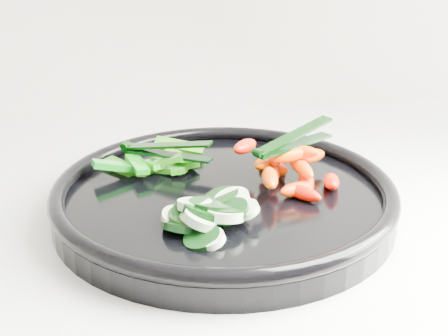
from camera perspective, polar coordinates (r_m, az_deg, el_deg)
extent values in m
cube|color=silver|center=(0.77, -19.41, -3.89)|extent=(2.02, 0.62, 0.03)
cylinder|color=black|center=(0.69, 0.00, -3.28)|extent=(0.43, 0.43, 0.02)
torus|color=black|center=(0.68, 0.00, -1.87)|extent=(0.44, 0.44, 0.02)
cylinder|color=black|center=(0.58, -2.00, -6.41)|extent=(0.05, 0.05, 0.02)
cylinder|color=#DDF0C0|center=(0.58, -1.24, -6.56)|extent=(0.04, 0.04, 0.02)
cylinder|color=black|center=(0.60, -3.92, -5.44)|extent=(0.05, 0.05, 0.02)
cylinder|color=#E1F8C7|center=(0.62, -2.83, -4.74)|extent=(0.03, 0.03, 0.02)
cylinder|color=black|center=(0.62, -2.70, -4.42)|extent=(0.05, 0.05, 0.03)
cylinder|color=beige|center=(0.62, -4.41, -4.48)|extent=(0.03, 0.03, 0.02)
cylinder|color=black|center=(0.63, -2.46, -3.99)|extent=(0.04, 0.04, 0.02)
cylinder|color=beige|center=(0.64, -3.18, -3.71)|extent=(0.04, 0.04, 0.02)
cylinder|color=black|center=(0.62, -3.43, -4.54)|extent=(0.05, 0.05, 0.02)
cylinder|color=beige|center=(0.62, -2.72, -4.63)|extent=(0.04, 0.04, 0.01)
cylinder|color=black|center=(0.62, -3.26, -4.64)|extent=(0.06, 0.06, 0.02)
cylinder|color=#E4F8C7|center=(0.61, -2.83, -4.80)|extent=(0.04, 0.04, 0.01)
cylinder|color=black|center=(0.62, -3.65, -4.62)|extent=(0.05, 0.05, 0.03)
cylinder|color=beige|center=(0.61, -2.98, -4.82)|extent=(0.04, 0.04, 0.02)
cylinder|color=black|center=(0.61, 0.62, -4.00)|extent=(0.04, 0.05, 0.02)
cylinder|color=beige|center=(0.61, 1.99, -3.86)|extent=(0.03, 0.03, 0.02)
cylinder|color=black|center=(0.62, -1.14, -3.49)|extent=(0.07, 0.07, 0.02)
cylinder|color=beige|center=(0.62, -2.71, -3.37)|extent=(0.04, 0.05, 0.02)
cylinder|color=black|center=(0.61, -1.80, -4.17)|extent=(0.05, 0.05, 0.03)
cylinder|color=beige|center=(0.59, -2.23, -4.78)|extent=(0.04, 0.04, 0.02)
cylinder|color=black|center=(0.64, -0.21, -2.73)|extent=(0.04, 0.04, 0.02)
cylinder|color=#DFF3C3|center=(0.63, 0.75, -3.00)|extent=(0.05, 0.05, 0.02)
cylinder|color=black|center=(0.61, 0.33, -3.96)|extent=(0.05, 0.05, 0.02)
cylinder|color=#D6EEBE|center=(0.60, 0.15, -4.32)|extent=(0.04, 0.05, 0.02)
ellipsoid|color=#F31700|center=(0.70, 7.53, -1.16)|extent=(0.03, 0.05, 0.03)
ellipsoid|color=#FE2400|center=(0.68, 6.71, -1.93)|extent=(0.05, 0.04, 0.02)
ellipsoid|color=#EF1500|center=(0.67, 7.19, -2.26)|extent=(0.04, 0.05, 0.02)
ellipsoid|color=#FF5D00|center=(0.73, 4.56, -0.03)|extent=(0.04, 0.05, 0.03)
ellipsoid|color=#F92400|center=(0.70, 9.80, -1.22)|extent=(0.03, 0.06, 0.03)
ellipsoid|color=#FF2200|center=(0.71, 4.70, -0.42)|extent=(0.03, 0.04, 0.02)
ellipsoid|color=#F76300|center=(0.75, 4.98, 0.80)|extent=(0.02, 0.05, 0.03)
ellipsoid|color=#F90E00|center=(0.75, 3.80, 0.88)|extent=(0.03, 0.05, 0.02)
ellipsoid|color=#FF6300|center=(0.67, 4.22, -0.90)|extent=(0.03, 0.06, 0.02)
ellipsoid|color=#FF6000|center=(0.73, 7.56, 1.10)|extent=(0.03, 0.05, 0.03)
ellipsoid|color=#E64E00|center=(0.71, 4.18, 0.75)|extent=(0.03, 0.05, 0.02)
ellipsoid|color=#FF5600|center=(0.70, 7.02, 0.13)|extent=(0.03, 0.06, 0.02)
ellipsoid|color=#E35000|center=(0.70, 3.76, 0.45)|extent=(0.04, 0.05, 0.02)
ellipsoid|color=red|center=(0.73, 7.80, 1.09)|extent=(0.06, 0.04, 0.02)
ellipsoid|color=#EB4400|center=(0.70, 6.81, 1.43)|extent=(0.05, 0.04, 0.03)
ellipsoid|color=red|center=(0.71, 1.93, 1.98)|extent=(0.04, 0.05, 0.02)
ellipsoid|color=#F95E00|center=(0.69, 6.15, 1.18)|extent=(0.05, 0.03, 0.02)
cube|color=#0A6B0B|center=(0.74, -4.29, 0.07)|extent=(0.02, 0.05, 0.02)
cube|color=#09660E|center=(0.75, -5.72, 0.37)|extent=(0.05, 0.06, 0.03)
cube|color=#18690A|center=(0.75, -4.05, 0.44)|extent=(0.04, 0.06, 0.02)
cube|color=#206509|center=(0.73, -5.21, -0.13)|extent=(0.05, 0.04, 0.01)
cube|color=#206509|center=(0.75, -6.16, 0.34)|extent=(0.07, 0.06, 0.02)
cube|color=#186F0A|center=(0.75, -9.48, 0.14)|extent=(0.05, 0.05, 0.01)
cube|color=#246D0A|center=(0.74, -7.30, 0.08)|extent=(0.05, 0.06, 0.02)
cube|color=#266E0A|center=(0.73, -5.63, 0.51)|extent=(0.05, 0.02, 0.02)
cube|color=#0A6E0E|center=(0.73, -9.88, 0.17)|extent=(0.06, 0.03, 0.02)
cube|color=#0F740B|center=(0.73, -7.94, 0.36)|extent=(0.03, 0.05, 0.01)
cube|color=#1F6809|center=(0.78, -4.11, 1.97)|extent=(0.06, 0.04, 0.02)
cylinder|color=black|center=(0.66, 3.13, 1.39)|extent=(0.01, 0.01, 0.01)
cube|color=black|center=(0.70, 6.42, 2.10)|extent=(0.10, 0.07, 0.00)
cube|color=black|center=(0.69, 6.46, 2.99)|extent=(0.10, 0.07, 0.02)
cylinder|color=black|center=(0.76, -9.01, 2.06)|extent=(0.01, 0.01, 0.01)
cube|color=black|center=(0.74, -5.22, 1.23)|extent=(0.10, 0.07, 0.00)
cube|color=black|center=(0.73, -5.25, 2.07)|extent=(0.10, 0.07, 0.02)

